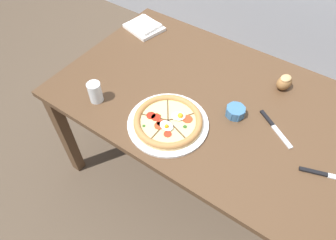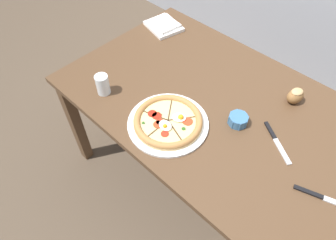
# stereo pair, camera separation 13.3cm
# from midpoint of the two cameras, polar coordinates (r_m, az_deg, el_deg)

# --- Properties ---
(ground_plane) EXTENTS (12.00, 12.00, 0.00)m
(ground_plane) POSITION_cam_midpoint_polar(r_m,az_deg,el_deg) (2.06, 8.64, -10.96)
(ground_plane) COLOR brown
(dining_table) EXTENTS (1.52, 0.95, 0.73)m
(dining_table) POSITION_cam_midpoint_polar(r_m,az_deg,el_deg) (1.53, 11.46, 0.84)
(dining_table) COLOR #513823
(dining_table) RESTS_ON ground_plane
(pizza) EXTENTS (0.37, 0.37, 0.06)m
(pizza) POSITION_cam_midpoint_polar(r_m,az_deg,el_deg) (1.33, 2.85, -0.45)
(pizza) COLOR white
(pizza) RESTS_ON dining_table
(ramekin_bowl) EXTENTS (0.09, 0.09, 0.05)m
(ramekin_bowl) POSITION_cam_midpoint_polar(r_m,az_deg,el_deg) (1.39, 15.90, -0.09)
(ramekin_bowl) COLOR teal
(ramekin_bowl) RESTS_ON dining_table
(napkin_folded) EXTENTS (0.24, 0.22, 0.04)m
(napkin_folded) POSITION_cam_midpoint_polar(r_m,az_deg,el_deg) (1.91, 1.24, 17.51)
(napkin_folded) COLOR white
(napkin_folded) RESTS_ON dining_table
(bread_piece_near) EXTENTS (0.09, 0.10, 0.08)m
(bread_piece_near) POSITION_cam_midpoint_polar(r_m,az_deg,el_deg) (1.56, 25.40, 4.08)
(bread_piece_near) COLOR olive
(bread_piece_near) RESTS_ON dining_table
(knife_main) EXTENTS (0.25, 0.10, 0.01)m
(knife_main) POSITION_cam_midpoint_polar(r_m,az_deg,el_deg) (1.33, 30.84, -13.09)
(knife_main) COLOR silver
(knife_main) RESTS_ON dining_table
(knife_spare) EXTENTS (0.20, 0.14, 0.01)m
(knife_spare) POSITION_cam_midpoint_polar(r_m,az_deg,el_deg) (1.39, 22.61, -4.00)
(knife_spare) COLOR silver
(knife_spare) RESTS_ON dining_table
(water_glass) EXTENTS (0.06, 0.06, 0.10)m
(water_glass) POSITION_cam_midpoint_polar(r_m,az_deg,el_deg) (1.47, -9.81, 6.37)
(water_glass) COLOR white
(water_glass) RESTS_ON dining_table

